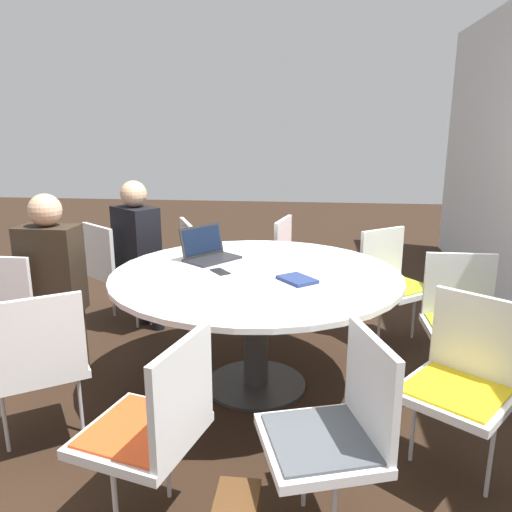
{
  "coord_description": "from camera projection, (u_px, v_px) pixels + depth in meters",
  "views": [
    {
      "loc": [
        2.84,
        0.31,
        1.59
      ],
      "look_at": [
        0.0,
        0.0,
        0.85
      ],
      "focal_mm": 35.0,
      "sensor_mm": 36.0,
      "label": 1
    }
  ],
  "objects": [
    {
      "name": "chair_6",
      "position": [
        463.0,
        315.0,
        2.98
      ],
      "size": [
        0.42,
        0.44,
        0.85
      ],
      "rotation": [
        0.0,
        0.0,
        11.0
      ],
      "color": "white",
      "rests_on": "ground_plane"
    },
    {
      "name": "ground_plane",
      "position": [
        256.0,
        385.0,
        3.16
      ],
      "size": [
        16.0,
        16.0,
        0.0
      ],
      "primitive_type": "plane",
      "color": "black"
    },
    {
      "name": "chair_2",
      "position": [
        38.0,
        358.0,
        2.42
      ],
      "size": [
        0.59,
        0.6,
        0.85
      ],
      "rotation": [
        0.0,
        0.0,
        8.45
      ],
      "color": "white",
      "rests_on": "ground_plane"
    },
    {
      "name": "chair_5",
      "position": [
        463.0,
        375.0,
        2.25
      ],
      "size": [
        0.6,
        0.6,
        0.85
      ],
      "rotation": [
        0.0,
        0.0,
        10.34
      ],
      "color": "white",
      "rests_on": "ground_plane"
    },
    {
      "name": "spiral_notebook",
      "position": [
        297.0,
        280.0,
        2.8
      ],
      "size": [
        0.26,
        0.25,
        0.02
      ],
      "color": "navy",
      "rests_on": "conference_table"
    },
    {
      "name": "conference_table",
      "position": [
        256.0,
        291.0,
        3.0
      ],
      "size": [
        1.72,
        1.72,
        0.75
      ],
      "color": "#333333",
      "rests_on": "ground_plane"
    },
    {
      "name": "chair_0",
      "position": [
        115.0,
        265.0,
        4.03
      ],
      "size": [
        0.6,
        0.61,
        0.85
      ],
      "rotation": [
        0.0,
        0.0,
        7.19
      ],
      "color": "white",
      "rests_on": "ground_plane"
    },
    {
      "name": "chair_3",
      "position": [
        155.0,
        421.0,
        1.9
      ],
      "size": [
        0.53,
        0.52,
        0.85
      ],
      "rotation": [
        0.0,
        0.0,
        9.16
      ],
      "color": "white",
      "rests_on": "ground_plane"
    },
    {
      "name": "chair_9",
      "position": [
        202.0,
        261.0,
        4.15
      ],
      "size": [
        0.57,
        0.56,
        0.85
      ],
      "rotation": [
        0.0,
        0.0,
        12.99
      ],
      "color": "white",
      "rests_on": "ground_plane"
    },
    {
      "name": "chair_4",
      "position": [
        337.0,
        425.0,
        1.88
      ],
      "size": [
        0.55,
        0.53,
        0.85
      ],
      "rotation": [
        0.0,
        0.0,
        9.73
      ],
      "color": "white",
      "rests_on": "ground_plane"
    },
    {
      "name": "cell_phone",
      "position": [
        220.0,
        272.0,
        2.97
      ],
      "size": [
        0.15,
        0.14,
        0.01
      ],
      "color": "black",
      "rests_on": "conference_table"
    },
    {
      "name": "person_1",
      "position": [
        53.0,
        272.0,
        3.15
      ],
      "size": [
        0.26,
        0.36,
        1.2
      ],
      "rotation": [
        0.0,
        0.0,
        7.85
      ],
      "color": "#2D2319",
      "rests_on": "ground_plane"
    },
    {
      "name": "person_0",
      "position": [
        138.0,
        245.0,
        3.87
      ],
      "size": [
        0.4,
        0.42,
        1.2
      ],
      "rotation": [
        0.0,
        0.0,
        7.19
      ],
      "color": "black",
      "rests_on": "ground_plane"
    },
    {
      "name": "laptop",
      "position": [
        208.0,
        251.0,
        3.26
      ],
      "size": [
        0.41,
        0.39,
        0.21
      ],
      "rotation": [
        0.0,
        0.0,
        2.48
      ],
      "color": "#232326",
      "rests_on": "conference_table"
    },
    {
      "name": "chair_7",
      "position": [
        393.0,
        277.0,
        3.71
      ],
      "size": [
        0.6,
        0.6,
        0.85
      ],
      "rotation": [
        0.0,
        0.0,
        11.65
      ],
      "color": "white",
      "rests_on": "ground_plane"
    },
    {
      "name": "chair_1",
      "position": [
        14.0,
        304.0,
        3.15
      ],
      "size": [
        0.42,
        0.44,
        0.85
      ],
      "rotation": [
        0.0,
        0.0,
        7.85
      ],
      "color": "white",
      "rests_on": "ground_plane"
    },
    {
      "name": "chair_8",
      "position": [
        297.0,
        260.0,
        4.19
      ],
      "size": [
        0.52,
        0.51,
        0.85
      ],
      "rotation": [
        0.0,
        0.0,
        12.34
      ],
      "color": "white",
      "rests_on": "ground_plane"
    }
  ]
}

